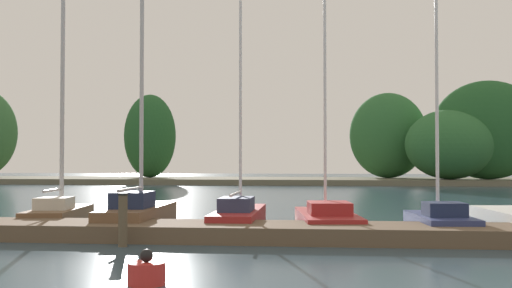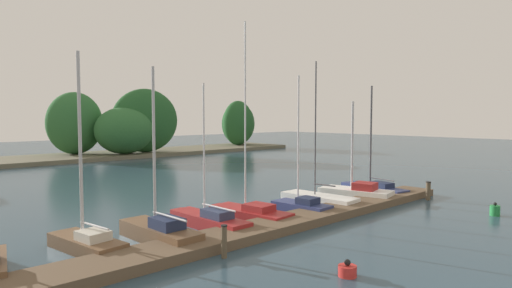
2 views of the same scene
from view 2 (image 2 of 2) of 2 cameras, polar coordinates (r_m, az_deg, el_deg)
name	(u,v)px [view 2 (image 2 of 2)]	position (r m, az deg, el deg)	size (l,w,h in m)	color
dock_pier	(210,242)	(15.34, -6.06, -12.53)	(29.74, 1.80, 0.35)	brown
far_shore	(49,131)	(47.04, -25.36, 1.55)	(69.92, 8.47, 7.50)	#66604C
sailboat_4	(85,239)	(15.76, -21.38, -11.51)	(1.51, 3.55, 6.55)	brown
sailboat_5	(158,230)	(16.16, -12.65, -10.93)	(1.21, 4.12, 6.18)	brown
sailboat_6	(207,219)	(17.79, -6.35, -9.74)	(1.08, 4.36, 5.74)	maroon
sailboat_7	(248,212)	(19.05, -0.99, -8.81)	(1.70, 4.18, 8.43)	maroon
sailboat_8	(300,206)	(20.33, 5.77, -7.99)	(1.30, 3.03, 6.27)	navy
sailboat_9	(317,199)	(22.18, 7.90, -7.10)	(1.56, 4.20, 7.12)	white
sailboat_10	(355,192)	(23.86, 12.73, -6.18)	(2.15, 4.04, 5.20)	white
sailboat_11	(373,187)	(26.07, 14.95, -5.49)	(1.75, 4.48, 6.14)	navy
mooring_piling_1	(224,241)	(14.06, -4.18, -12.53)	(0.20, 0.20, 1.05)	brown
mooring_piling_2	(428,191)	(24.91, 21.53, -5.68)	(0.27, 0.27, 0.98)	brown
channel_buoy_0	(347,270)	(12.90, 11.82, -15.81)	(0.52, 0.52, 0.48)	red
channel_buoy_1	(495,210)	(22.40, 28.69, -7.60)	(0.42, 0.42, 0.60)	#23843D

